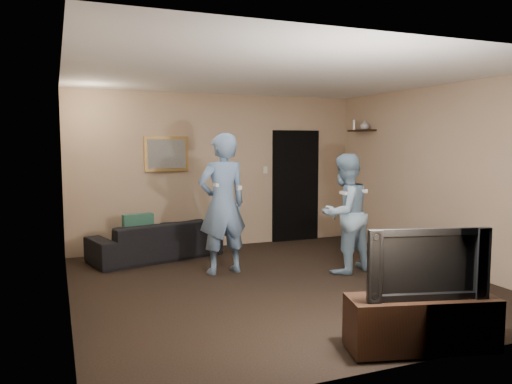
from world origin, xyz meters
name	(u,v)px	position (x,y,z in m)	size (l,w,h in m)	color
ground	(279,284)	(0.00, 0.00, 0.00)	(5.00, 5.00, 0.00)	black
ceiling	(281,75)	(0.00, 0.00, 2.60)	(5.00, 5.00, 0.04)	silver
wall_back	(219,171)	(0.00, 2.50, 1.30)	(5.00, 0.04, 2.60)	tan
wall_front	(414,205)	(0.00, -2.50, 1.30)	(5.00, 0.04, 2.60)	tan
wall_left	(65,189)	(-2.50, 0.00, 1.30)	(0.04, 5.00, 2.60)	tan
wall_right	(439,176)	(2.50, 0.00, 1.30)	(0.04, 5.00, 2.60)	tan
sofa	(156,240)	(-1.19, 1.97, 0.29)	(1.98, 0.77, 0.58)	black
throw_pillow	(138,229)	(-1.46, 1.97, 0.48)	(0.45, 0.14, 0.45)	#194D3E
painting_frame	(166,154)	(-0.90, 2.48, 1.60)	(0.72, 0.05, 0.57)	olive
painting_canvas	(167,154)	(-0.90, 2.45, 1.60)	(0.62, 0.01, 0.47)	slate
doorway	(296,186)	(1.45, 2.47, 1.00)	(0.90, 0.06, 2.00)	black
light_switch	(265,170)	(0.85, 2.48, 1.30)	(0.08, 0.02, 0.12)	silver
wall_shelf	(362,131)	(2.39, 1.80, 1.99)	(0.20, 0.60, 0.03)	black
shelf_vase	(365,125)	(2.39, 1.71, 2.09)	(0.15, 0.15, 0.16)	silver
shelf_figurine	(354,125)	(2.39, 2.03, 2.09)	(0.06, 0.06, 0.18)	silver
tv_console	(421,322)	(0.27, -2.32, 0.25)	(1.27, 0.41, 0.45)	black
television	(423,262)	(0.27, -2.32, 0.78)	(1.05, 0.14, 0.61)	black
wii_player_left	(222,204)	(-0.50, 0.78, 0.96)	(0.75, 0.56, 1.91)	#6789B2
wii_player_right	(345,213)	(1.07, 0.20, 0.82)	(0.94, 0.82, 1.64)	#8DB2CD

